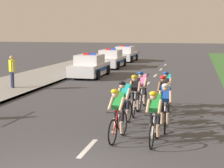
{
  "coord_description": "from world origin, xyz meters",
  "views": [
    {
      "loc": [
        2.76,
        -6.84,
        3.12
      ],
      "look_at": [
        -0.33,
        6.41,
        1.1
      ],
      "focal_mm": 58.72,
      "sensor_mm": 36.0,
      "label": 1
    }
  ],
  "objects_px": {
    "cyclist_fourth": "(165,106)",
    "police_car_third": "(125,54)",
    "cyclist_eighth": "(167,89)",
    "police_car_nearest": "(90,67)",
    "cyclist_lead": "(118,113)",
    "cyclist_fifth": "(135,94)",
    "cyclist_seventh": "(142,89)",
    "cyclist_sixth": "(164,95)",
    "police_car_second": "(111,59)",
    "cyclist_third": "(124,102)",
    "cyclist_second": "(155,116)",
    "spectator_closest": "(12,69)"
  },
  "relations": [
    {
      "from": "cyclist_third",
      "to": "police_car_second",
      "type": "height_order",
      "value": "police_car_second"
    },
    {
      "from": "cyclist_third",
      "to": "police_car_second",
      "type": "xyz_separation_m",
      "value": [
        -4.72,
        18.09,
        -0.11
      ]
    },
    {
      "from": "cyclist_third",
      "to": "police_car_second",
      "type": "bearing_deg",
      "value": 104.61
    },
    {
      "from": "cyclist_lead",
      "to": "police_car_nearest",
      "type": "relative_size",
      "value": 0.39
    },
    {
      "from": "cyclist_fourth",
      "to": "cyclist_seventh",
      "type": "height_order",
      "value": "same"
    },
    {
      "from": "cyclist_second",
      "to": "police_car_third",
      "type": "height_order",
      "value": "police_car_third"
    },
    {
      "from": "cyclist_second",
      "to": "police_car_third",
      "type": "xyz_separation_m",
      "value": [
        -5.89,
        26.02,
        -0.11
      ]
    },
    {
      "from": "police_car_second",
      "to": "police_car_third",
      "type": "bearing_deg",
      "value": 90.0
    },
    {
      "from": "cyclist_fourth",
      "to": "spectator_closest",
      "type": "relative_size",
      "value": 1.03
    },
    {
      "from": "cyclist_lead",
      "to": "cyclist_fourth",
      "type": "xyz_separation_m",
      "value": [
        1.2,
        1.37,
        0.0
      ]
    },
    {
      "from": "cyclist_third",
      "to": "spectator_closest",
      "type": "relative_size",
      "value": 1.03
    },
    {
      "from": "cyclist_sixth",
      "to": "police_car_second",
      "type": "distance_m",
      "value": 17.4
    },
    {
      "from": "cyclist_seventh",
      "to": "police_car_nearest",
      "type": "relative_size",
      "value": 0.39
    },
    {
      "from": "cyclist_third",
      "to": "police_car_nearest",
      "type": "xyz_separation_m",
      "value": [
        -4.72,
        11.98,
        -0.11
      ]
    },
    {
      "from": "cyclist_lead",
      "to": "cyclist_eighth",
      "type": "xyz_separation_m",
      "value": [
        0.98,
        4.6,
        0.0
      ]
    },
    {
      "from": "cyclist_fourth",
      "to": "cyclist_eighth",
      "type": "bearing_deg",
      "value": 93.87
    },
    {
      "from": "police_car_nearest",
      "to": "police_car_third",
      "type": "bearing_deg",
      "value": 90.0
    },
    {
      "from": "cyclist_eighth",
      "to": "police_car_nearest",
      "type": "xyz_separation_m",
      "value": [
        -5.82,
        8.95,
        -0.11
      ]
    },
    {
      "from": "cyclist_seventh",
      "to": "cyclist_eighth",
      "type": "height_order",
      "value": "same"
    },
    {
      "from": "cyclist_eighth",
      "to": "police_car_nearest",
      "type": "distance_m",
      "value": 10.68
    },
    {
      "from": "cyclist_second",
      "to": "cyclist_fourth",
      "type": "distance_m",
      "value": 1.48
    },
    {
      "from": "police_car_third",
      "to": "cyclist_second",
      "type": "bearing_deg",
      "value": -77.24
    },
    {
      "from": "cyclist_seventh",
      "to": "police_car_second",
      "type": "relative_size",
      "value": 0.39
    },
    {
      "from": "cyclist_fifth",
      "to": "cyclist_sixth",
      "type": "relative_size",
      "value": 1.0
    },
    {
      "from": "cyclist_fifth",
      "to": "spectator_closest",
      "type": "relative_size",
      "value": 1.03
    },
    {
      "from": "cyclist_lead",
      "to": "police_car_second",
      "type": "height_order",
      "value": "police_car_second"
    },
    {
      "from": "cyclist_fourth",
      "to": "police_car_third",
      "type": "xyz_separation_m",
      "value": [
        -6.04,
        24.54,
        -0.11
      ]
    },
    {
      "from": "cyclist_third",
      "to": "cyclist_fifth",
      "type": "bearing_deg",
      "value": 87.03
    },
    {
      "from": "cyclist_lead",
      "to": "police_car_third",
      "type": "relative_size",
      "value": 0.39
    },
    {
      "from": "cyclist_fifth",
      "to": "police_car_nearest",
      "type": "bearing_deg",
      "value": 114.92
    },
    {
      "from": "cyclist_seventh",
      "to": "cyclist_eighth",
      "type": "distance_m",
      "value": 0.98
    },
    {
      "from": "police_car_nearest",
      "to": "cyclist_third",
      "type": "bearing_deg",
      "value": -68.51
    },
    {
      "from": "cyclist_second",
      "to": "spectator_closest",
      "type": "distance_m",
      "value": 11.18
    },
    {
      "from": "cyclist_third",
      "to": "police_car_nearest",
      "type": "height_order",
      "value": "police_car_nearest"
    },
    {
      "from": "police_car_nearest",
      "to": "cyclist_sixth",
      "type": "bearing_deg",
      "value": -60.36
    },
    {
      "from": "cyclist_third",
      "to": "cyclist_fourth",
      "type": "distance_m",
      "value": 1.34
    },
    {
      "from": "spectator_closest",
      "to": "cyclist_lead",
      "type": "bearing_deg",
      "value": -45.58
    },
    {
      "from": "cyclist_sixth",
      "to": "spectator_closest",
      "type": "distance_m",
      "value": 9.21
    },
    {
      "from": "police_car_second",
      "to": "cyclist_fifth",
      "type": "bearing_deg",
      "value": -73.73
    },
    {
      "from": "cyclist_lead",
      "to": "cyclist_eighth",
      "type": "relative_size",
      "value": 1.0
    },
    {
      "from": "cyclist_second",
      "to": "cyclist_lead",
      "type": "bearing_deg",
      "value": 174.2
    },
    {
      "from": "police_car_second",
      "to": "police_car_third",
      "type": "relative_size",
      "value": 1.0
    },
    {
      "from": "police_car_second",
      "to": "police_car_third",
      "type": "xyz_separation_m",
      "value": [
        -0.0,
        6.24,
        0.0
      ]
    },
    {
      "from": "cyclist_second",
      "to": "cyclist_eighth",
      "type": "bearing_deg",
      "value": 90.79
    },
    {
      "from": "cyclist_fifth",
      "to": "cyclist_third",
      "type": "bearing_deg",
      "value": -92.97
    },
    {
      "from": "cyclist_lead",
      "to": "cyclist_fifth",
      "type": "relative_size",
      "value": 1.0
    },
    {
      "from": "cyclist_third",
      "to": "cyclist_seventh",
      "type": "distance_m",
      "value": 2.78
    },
    {
      "from": "cyclist_second",
      "to": "cyclist_seventh",
      "type": "relative_size",
      "value": 1.0
    },
    {
      "from": "cyclist_lead",
      "to": "cyclist_fourth",
      "type": "distance_m",
      "value": 1.82
    },
    {
      "from": "cyclist_sixth",
      "to": "police_car_second",
      "type": "xyz_separation_m",
      "value": [
        -5.84,
        16.39,
        -0.11
      ]
    }
  ]
}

